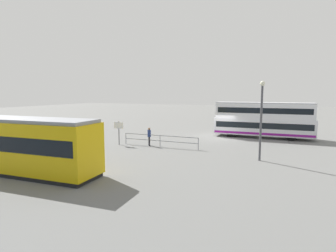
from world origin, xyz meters
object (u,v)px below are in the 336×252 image
pedestrian_near_railing (149,135)px  tram_yellow (9,144)px  info_sign (119,129)px  double_decker_bus (263,120)px  street_lamp (261,114)px

pedestrian_near_railing → tram_yellow: bearing=68.5°
tram_yellow → info_sign: 10.53m
double_decker_bus → info_sign: (12.56, 9.69, -0.45)m
pedestrian_near_railing → info_sign: info_sign is taller
pedestrian_near_railing → street_lamp: (-10.13, 2.04, 2.49)m
tram_yellow → info_sign: bearing=-97.8°
tram_yellow → info_sign: (-1.44, -10.43, -0.25)m
double_decker_bus → pedestrian_near_railing: bearing=43.1°
pedestrian_near_railing → street_lamp: bearing=168.6°
street_lamp → pedestrian_near_railing: bearing=-11.4°
pedestrian_near_railing → street_lamp: size_ratio=0.29×
info_sign → street_lamp: (-13.06, 1.37, 1.93)m
tram_yellow → pedestrian_near_railing: 11.96m
pedestrian_near_railing → info_sign: size_ratio=0.75×
pedestrian_near_railing → info_sign: (2.93, 0.67, 0.56)m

